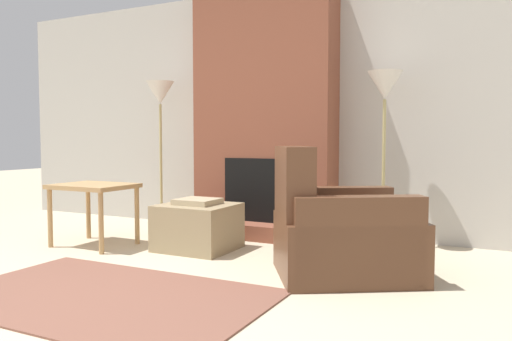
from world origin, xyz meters
TOP-DOWN VIEW (x-y plane):
  - ground_plane at (0.00, 0.00)m, footprint 24.00×24.00m
  - wall_back at (0.00, 3.19)m, footprint 7.10×0.06m
  - fireplace at (0.00, 2.96)m, footprint 1.50×0.65m
  - ottoman at (-0.20, 2.01)m, footprint 0.64×0.59m
  - armchair at (1.18, 1.71)m, footprint 1.24×1.18m
  - side_table at (-1.15, 1.72)m, footprint 0.70×0.55m
  - floor_lamp_left at (-1.20, 2.80)m, footprint 0.31×0.31m
  - floor_lamp_right at (1.28, 2.80)m, footprint 0.31×0.31m
  - area_rug at (0.03, 0.59)m, footprint 2.05×1.27m

SIDE VIEW (x-z plane):
  - ground_plane at x=0.00m, z-range 0.00..0.00m
  - area_rug at x=0.03m, z-range 0.00..0.01m
  - ottoman at x=-0.20m, z-range -0.02..0.44m
  - armchair at x=1.18m, z-range -0.18..0.76m
  - side_table at x=-1.15m, z-range 0.21..0.78m
  - fireplace at x=0.00m, z-range -0.05..2.55m
  - wall_back at x=0.00m, z-range 0.00..2.60m
  - floor_lamp_right at x=1.28m, z-range 0.57..2.17m
  - floor_lamp_left at x=-1.20m, z-range 0.59..2.22m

